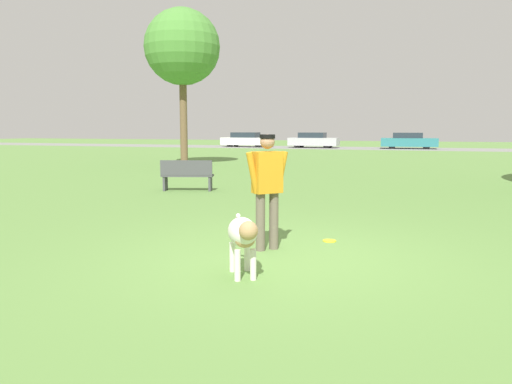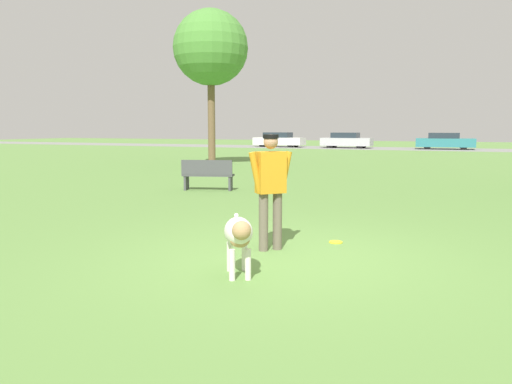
{
  "view_description": "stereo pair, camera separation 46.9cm",
  "coord_description": "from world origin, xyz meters",
  "px_view_note": "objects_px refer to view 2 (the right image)",
  "views": [
    {
      "loc": [
        1.71,
        -6.28,
        1.71
      ],
      "look_at": [
        -0.25,
        -0.36,
        0.9
      ],
      "focal_mm": 35.0,
      "sensor_mm": 36.0,
      "label": 1
    },
    {
      "loc": [
        2.15,
        -6.11,
        1.71
      ],
      "look_at": [
        -0.25,
        -0.36,
        0.9
      ],
      "focal_mm": 35.0,
      "sensor_mm": 36.0,
      "label": 2
    }
  ],
  "objects_px": {
    "dog": "(239,234)",
    "parked_car_silver": "(346,140)",
    "tree_far_left": "(211,48)",
    "park_bench": "(208,174)",
    "frisbee": "(336,242)",
    "parked_car_teal": "(445,141)",
    "parked_car_white": "(279,140)",
    "person": "(271,183)"
  },
  "relations": [
    {
      "from": "parked_car_white",
      "to": "park_bench",
      "type": "xyz_separation_m",
      "value": [
        8.86,
        -29.91,
        -0.19
      ]
    },
    {
      "from": "person",
      "to": "park_bench",
      "type": "height_order",
      "value": "person"
    },
    {
      "from": "frisbee",
      "to": "parked_car_silver",
      "type": "height_order",
      "value": "parked_car_silver"
    },
    {
      "from": "person",
      "to": "park_bench",
      "type": "relative_size",
      "value": 1.11
    },
    {
      "from": "park_bench",
      "to": "frisbee",
      "type": "bearing_deg",
      "value": 118.99
    },
    {
      "from": "tree_far_left",
      "to": "parked_car_silver",
      "type": "xyz_separation_m",
      "value": [
        1.34,
        21.83,
        -4.56
      ]
    },
    {
      "from": "parked_car_silver",
      "to": "parked_car_teal",
      "type": "distance_m",
      "value": 7.82
    },
    {
      "from": "frisbee",
      "to": "park_bench",
      "type": "bearing_deg",
      "value": 134.54
    },
    {
      "from": "person",
      "to": "parked_car_teal",
      "type": "height_order",
      "value": "person"
    },
    {
      "from": "person",
      "to": "parked_car_silver",
      "type": "height_order",
      "value": "person"
    },
    {
      "from": "frisbee",
      "to": "parked_car_white",
      "type": "relative_size",
      "value": 0.05
    },
    {
      "from": "dog",
      "to": "parked_car_teal",
      "type": "xyz_separation_m",
      "value": [
        0.86,
        37.34,
        0.15
      ]
    },
    {
      "from": "parked_car_white",
      "to": "parked_car_teal",
      "type": "bearing_deg",
      "value": 3.81
    },
    {
      "from": "person",
      "to": "tree_far_left",
      "type": "height_order",
      "value": "tree_far_left"
    },
    {
      "from": "tree_far_left",
      "to": "park_bench",
      "type": "bearing_deg",
      "value": -63.01
    },
    {
      "from": "dog",
      "to": "parked_car_teal",
      "type": "bearing_deg",
      "value": 148.92
    },
    {
      "from": "person",
      "to": "tree_far_left",
      "type": "relative_size",
      "value": 0.23
    },
    {
      "from": "parked_car_teal",
      "to": "person",
      "type": "bearing_deg",
      "value": -94.01
    },
    {
      "from": "person",
      "to": "frisbee",
      "type": "xyz_separation_m",
      "value": [
        0.74,
        0.79,
        -0.94
      ]
    },
    {
      "from": "parked_car_white",
      "to": "parked_car_teal",
      "type": "distance_m",
      "value": 13.84
    },
    {
      "from": "tree_far_left",
      "to": "parked_car_silver",
      "type": "height_order",
      "value": "tree_far_left"
    },
    {
      "from": "parked_car_silver",
      "to": "parked_car_white",
      "type": "bearing_deg",
      "value": -177.57
    },
    {
      "from": "parked_car_teal",
      "to": "park_bench",
      "type": "distance_m",
      "value": 30.82
    },
    {
      "from": "person",
      "to": "parked_car_white",
      "type": "bearing_deg",
      "value": 63.87
    },
    {
      "from": "person",
      "to": "tree_far_left",
      "type": "xyz_separation_m",
      "value": [
        -8.17,
        13.8,
        4.25
      ]
    },
    {
      "from": "tree_far_left",
      "to": "parked_car_teal",
      "type": "xyz_separation_m",
      "value": [
        9.14,
        22.23,
        -4.55
      ]
    },
    {
      "from": "dog",
      "to": "park_bench",
      "type": "distance_m",
      "value": 8.06
    },
    {
      "from": "parked_car_teal",
      "to": "park_bench",
      "type": "height_order",
      "value": "parked_car_teal"
    },
    {
      "from": "frisbee",
      "to": "tree_far_left",
      "type": "bearing_deg",
      "value": 124.42
    },
    {
      "from": "person",
      "to": "parked_car_teal",
      "type": "distance_m",
      "value": 36.04
    },
    {
      "from": "dog",
      "to": "parked_car_silver",
      "type": "relative_size",
      "value": 0.22
    },
    {
      "from": "person",
      "to": "frisbee",
      "type": "distance_m",
      "value": 1.44
    },
    {
      "from": "tree_far_left",
      "to": "parked_car_white",
      "type": "relative_size",
      "value": 1.53
    },
    {
      "from": "tree_far_left",
      "to": "parked_car_teal",
      "type": "bearing_deg",
      "value": 67.64
    },
    {
      "from": "frisbee",
      "to": "park_bench",
      "type": "xyz_separation_m",
      "value": [
        -4.74,
        4.82,
        0.44
      ]
    },
    {
      "from": "parked_car_silver",
      "to": "person",
      "type": "bearing_deg",
      "value": -77.76
    },
    {
      "from": "frisbee",
      "to": "parked_car_teal",
      "type": "xyz_separation_m",
      "value": [
        0.23,
        35.23,
        0.64
      ]
    },
    {
      "from": "person",
      "to": "parked_car_silver",
      "type": "distance_m",
      "value": 36.28
    },
    {
      "from": "tree_far_left",
      "to": "parked_car_white",
      "type": "distance_m",
      "value": 22.68
    },
    {
      "from": "tree_far_left",
      "to": "parked_car_teal",
      "type": "relative_size",
      "value": 1.54
    },
    {
      "from": "frisbee",
      "to": "parked_car_silver",
      "type": "xyz_separation_m",
      "value": [
        -7.57,
        34.84,
        0.63
      ]
    },
    {
      "from": "frisbee",
      "to": "parked_car_teal",
      "type": "height_order",
      "value": "parked_car_teal"
    }
  ]
}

